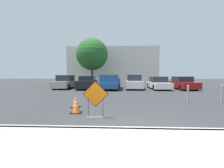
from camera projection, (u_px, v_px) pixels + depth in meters
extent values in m
plane|color=#333335|center=(127.00, 92.00, 14.13)|extent=(96.00, 96.00, 0.00)
cube|color=#999993|center=(163.00, 160.00, 2.70)|extent=(22.11, 2.91, 0.14)
cube|color=#999993|center=(148.00, 130.00, 4.15)|extent=(22.11, 0.20, 0.14)
cube|color=black|center=(95.00, 94.00, 5.53)|extent=(0.97, 0.02, 0.97)
cube|color=orange|center=(95.00, 94.00, 5.51)|extent=(0.91, 0.02, 0.91)
cube|color=slate|center=(96.00, 117.00, 5.63)|extent=(0.67, 0.20, 0.02)
cube|color=slate|center=(88.00, 106.00, 5.61)|extent=(0.04, 0.04, 0.90)
cube|color=slate|center=(103.00, 106.00, 5.59)|extent=(0.04, 0.04, 0.90)
cube|color=black|center=(76.00, 113.00, 6.34)|extent=(0.45, 0.45, 0.03)
cone|color=orange|center=(76.00, 105.00, 6.32)|extent=(0.33, 0.33, 0.59)
cylinder|color=white|center=(76.00, 102.00, 6.31)|extent=(0.10, 0.10, 0.05)
cylinder|color=white|center=(76.00, 106.00, 6.32)|extent=(0.18, 0.18, 0.05)
cube|color=black|center=(76.00, 107.00, 7.44)|extent=(0.44, 0.44, 0.03)
cone|color=orange|center=(75.00, 101.00, 7.42)|extent=(0.33, 0.33, 0.57)
cylinder|color=white|center=(75.00, 98.00, 7.41)|extent=(0.10, 0.10, 0.05)
cylinder|color=white|center=(75.00, 101.00, 7.42)|extent=(0.18, 0.18, 0.05)
cube|color=#A39984|center=(65.00, 84.00, 17.64)|extent=(1.91, 4.18, 0.72)
cube|color=#1E232D|center=(66.00, 78.00, 17.70)|extent=(1.65, 1.94, 0.68)
cylinder|color=black|center=(68.00, 87.00, 16.31)|extent=(0.21, 0.63, 0.63)
cylinder|color=black|center=(54.00, 87.00, 16.43)|extent=(0.21, 0.63, 0.63)
cylinder|color=black|center=(76.00, 85.00, 18.87)|extent=(0.21, 0.63, 0.63)
cylinder|color=black|center=(63.00, 85.00, 18.99)|extent=(0.21, 0.63, 0.63)
cube|color=black|center=(87.00, 84.00, 17.15)|extent=(2.08, 4.44, 0.79)
cube|color=#1E232D|center=(87.00, 78.00, 17.22)|extent=(1.74, 2.08, 0.52)
cylinder|color=black|center=(93.00, 87.00, 15.82)|extent=(0.23, 0.63, 0.62)
cylinder|color=black|center=(77.00, 87.00, 15.82)|extent=(0.23, 0.63, 0.62)
cylinder|color=black|center=(96.00, 85.00, 18.51)|extent=(0.23, 0.63, 0.62)
cylinder|color=black|center=(82.00, 85.00, 18.51)|extent=(0.23, 0.63, 0.62)
cube|color=navy|center=(111.00, 85.00, 17.06)|extent=(2.21, 5.30, 0.55)
cube|color=navy|center=(110.00, 79.00, 15.85)|extent=(1.90, 2.17, 0.85)
cube|color=navy|center=(113.00, 80.00, 19.26)|extent=(1.86, 0.19, 0.45)
cube|color=navy|center=(119.00, 80.00, 17.98)|extent=(0.22, 2.51, 0.45)
cube|color=navy|center=(104.00, 80.00, 18.16)|extent=(0.22, 2.51, 0.45)
cylinder|color=black|center=(118.00, 87.00, 15.43)|extent=(0.28, 0.81, 0.80)
cylinder|color=black|center=(101.00, 86.00, 15.60)|extent=(0.28, 0.81, 0.80)
cylinder|color=black|center=(119.00, 85.00, 18.54)|extent=(0.28, 0.81, 0.80)
cylinder|color=black|center=(105.00, 85.00, 18.71)|extent=(0.28, 0.81, 0.80)
cube|color=silver|center=(134.00, 84.00, 17.25)|extent=(2.06, 4.64, 0.75)
cube|color=#1E232D|center=(134.00, 78.00, 17.32)|extent=(1.68, 2.18, 0.68)
cylinder|color=black|center=(142.00, 87.00, 15.78)|extent=(0.25, 0.69, 0.68)
cylinder|color=black|center=(127.00, 87.00, 15.96)|extent=(0.25, 0.69, 0.68)
cylinder|color=black|center=(140.00, 85.00, 18.57)|extent=(0.25, 0.69, 0.68)
cylinder|color=black|center=(127.00, 85.00, 18.75)|extent=(0.25, 0.69, 0.68)
cube|color=white|center=(158.00, 85.00, 16.88)|extent=(1.85, 4.53, 0.61)
cube|color=#1E232D|center=(158.00, 79.00, 16.95)|extent=(1.60, 2.09, 0.63)
cylinder|color=black|center=(170.00, 87.00, 15.47)|extent=(0.21, 0.64, 0.63)
cylinder|color=black|center=(154.00, 87.00, 15.52)|extent=(0.21, 0.64, 0.63)
cylinder|color=black|center=(162.00, 85.00, 18.25)|extent=(0.21, 0.64, 0.63)
cylinder|color=black|center=(148.00, 85.00, 18.30)|extent=(0.21, 0.64, 0.63)
cube|color=maroon|center=(182.00, 85.00, 16.81)|extent=(2.03, 4.53, 0.67)
cube|color=#1E232D|center=(182.00, 79.00, 16.88)|extent=(1.69, 2.12, 0.58)
cylinder|color=black|center=(197.00, 87.00, 15.45)|extent=(0.23, 0.63, 0.62)
cylinder|color=black|center=(181.00, 87.00, 15.44)|extent=(0.23, 0.63, 0.62)
cylinder|color=black|center=(184.00, 86.00, 18.20)|extent=(0.23, 0.63, 0.62)
cylinder|color=black|center=(170.00, 86.00, 18.19)|extent=(0.23, 0.63, 0.62)
cylinder|color=gray|center=(188.00, 95.00, 8.57)|extent=(0.11, 0.11, 0.97)
sphere|color=gray|center=(188.00, 86.00, 8.54)|extent=(0.12, 0.12, 0.12)
cylinder|color=gray|center=(222.00, 94.00, 8.48)|extent=(0.11, 0.11, 1.00)
sphere|color=gray|center=(222.00, 86.00, 8.45)|extent=(0.12, 0.12, 0.12)
cube|color=beige|center=(113.00, 66.00, 27.23)|extent=(15.38, 5.00, 6.35)
cylinder|color=#513823|center=(92.00, 76.00, 21.89)|extent=(0.32, 0.32, 2.87)
sphere|color=#235B23|center=(92.00, 54.00, 21.70)|extent=(4.60, 4.60, 4.60)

